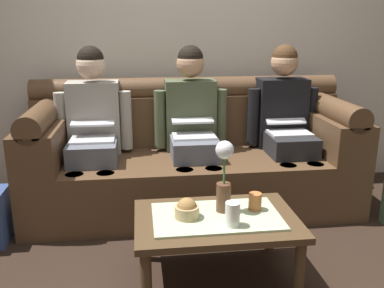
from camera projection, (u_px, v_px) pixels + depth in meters
back_wall_patterned at (184, 14)px, 3.44m from camera, size 6.00×0.12×2.90m
couch at (192, 159)px, 3.24m from camera, size 2.42×0.88×0.96m
person_left at (93, 125)px, 3.06m from camera, size 0.56×0.67×1.22m
person_middle at (192, 122)px, 3.15m from camera, size 0.56×0.67×1.22m
person_right at (285, 119)px, 3.24m from camera, size 0.56×0.67×1.22m
coffee_table at (216, 225)px, 2.26m from camera, size 0.87×0.58×0.38m
flower_vase at (224, 175)px, 2.25m from camera, size 0.10×0.10×0.40m
snack_bowl at (187, 210)px, 2.21m from camera, size 0.13×0.13×0.11m
cup_near_left at (233, 214)px, 2.12m from camera, size 0.08×0.08×0.13m
cup_near_right at (255, 201)px, 2.31m from camera, size 0.07×0.07×0.10m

